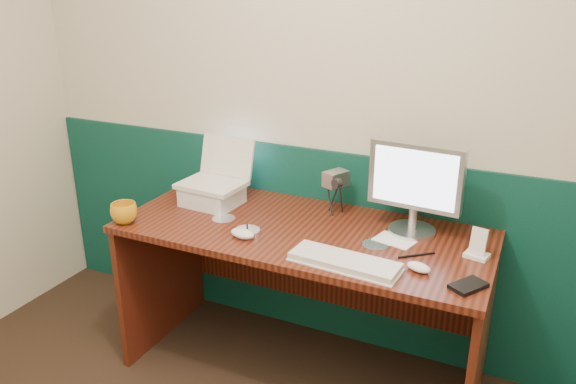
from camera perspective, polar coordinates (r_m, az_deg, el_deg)
The scene contains 19 objects.
back_wall at distance 2.59m, azimuth 6.20°, elevation 9.31°, with size 3.50×0.04×2.50m, color beige.
wainscot at distance 2.82m, azimuth 5.54°, elevation -5.82°, with size 3.48×0.02×1.00m, color #07342B.
desk at distance 2.61m, azimuth 1.42°, elevation -11.23°, with size 1.60×0.70×0.75m, color black.
laptop_riser at distance 2.70m, azimuth -7.72°, elevation -0.36°, with size 0.25×0.21×0.09m, color silver.
laptop at distance 2.65m, azimuth -7.89°, elevation 2.99°, with size 0.29×0.22×0.24m, color silver, non-canonical shape.
monitor at distance 2.38m, azimuth 12.79°, elevation 0.23°, with size 0.39×0.11×0.39m, color silver, non-canonical shape.
keyboard at distance 2.14m, azimuth 5.76°, elevation -7.12°, with size 0.42×0.14×0.02m, color silver.
mouse_right at distance 2.14m, azimuth 13.15°, elevation -7.45°, with size 0.10×0.06×0.03m, color white.
mouse_left at distance 2.35m, azimuth -4.65°, elevation -4.23°, with size 0.11×0.07×0.04m, color white.
mug at distance 2.58m, azimuth -16.32°, elevation -2.06°, with size 0.12×0.12×0.09m, color orange.
camcorder at distance 2.57m, azimuth 4.83°, elevation -0.03°, with size 0.09×0.13×0.20m, color #B7B6BC, non-canonical shape.
cd_spindle at distance 2.38m, azimuth -4.15°, elevation -4.08°, with size 0.11×0.11×0.02m, color silver.
cd_loose_a at distance 2.55m, azimuth -6.57°, elevation -2.67°, with size 0.11×0.11×0.00m, color silver.
cd_loose_b at distance 2.32m, azimuth 8.89°, elevation -5.26°, with size 0.11×0.11×0.00m, color silver.
pen at distance 2.25m, azimuth 12.94°, elevation -6.26°, with size 0.01×0.01×0.16m, color black.
papers at distance 2.36m, azimuth 10.80°, elevation -4.84°, with size 0.16×0.11×0.00m, color white.
dock at distance 2.31m, azimuth 18.62°, elevation -6.12°, with size 0.09×0.07×0.02m, color white.
music_player at distance 2.28m, azimuth 18.79°, elevation -4.75°, with size 0.06×0.01×0.11m, color white.
pda at distance 2.08m, azimuth 17.85°, elevation -9.06°, with size 0.08×0.13×0.02m, color black.
Camera 1 is at (0.82, -0.66, 1.76)m, focal length 35.00 mm.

